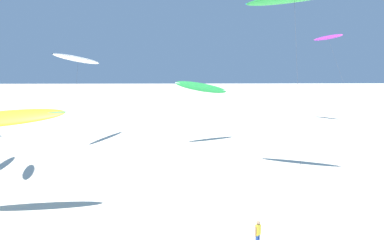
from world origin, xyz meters
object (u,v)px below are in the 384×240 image
object	(u,v)px
flying_kite_1	(78,59)
flying_kite_4	(202,87)
flying_kite_7	(328,38)
person_near_right	(258,234)

from	to	relation	value
flying_kite_1	flying_kite_4	bearing A→B (deg)	0.78
flying_kite_4	flying_kite_7	size ratio (longest dim) A/B	0.66
flying_kite_4	flying_kite_7	xyz separation A→B (m)	(20.43, 14.00, 6.63)
flying_kite_1	person_near_right	distance (m)	31.28
flying_kite_7	person_near_right	xyz separation A→B (m)	(-18.41, -38.93, -12.75)
flying_kite_7	flying_kite_4	bearing A→B (deg)	-145.57
flying_kite_4	flying_kite_7	distance (m)	25.64
flying_kite_7	person_near_right	bearing A→B (deg)	-115.30
person_near_right	flying_kite_1	bearing A→B (deg)	123.96
flying_kite_4	person_near_right	world-z (taller)	flying_kite_4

